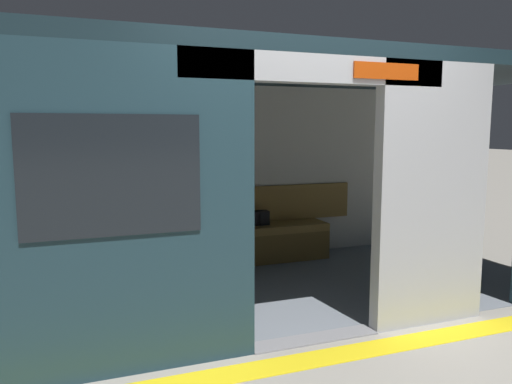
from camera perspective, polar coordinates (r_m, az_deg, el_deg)
The scene contains 8 objects.
ground_plane at distance 3.99m, azimuth 6.73°, elevation -16.58°, with size 60.00×60.00×0.00m, color gray.
platform_edge_strip at distance 3.75m, azimuth 8.94°, elevation -18.21°, with size 8.00×0.24×0.01m, color yellow.
train_car at distance 4.73m, azimuth -0.54°, elevation 5.93°, with size 6.40×2.73×2.26m.
bench_seat at distance 5.85m, azimuth -3.27°, elevation -5.22°, with size 2.54×0.44×0.45m.
person_seated at distance 5.73m, azimuth -3.44°, elevation -2.17°, with size 0.55×0.70×1.18m.
handbag at distance 6.02m, azimuth 0.21°, elevation -3.02°, with size 0.26×0.15×0.17m.
book at distance 5.74m, azimuth -7.56°, elevation -4.32°, with size 0.15×0.22×0.03m, color #33723F.
grab_pole_door at distance 3.95m, azimuth -2.17°, elevation -0.76°, with size 0.04×0.04×2.12m, color silver.
Camera 1 is at (1.69, 3.23, 1.62)m, focal length 34.54 mm.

